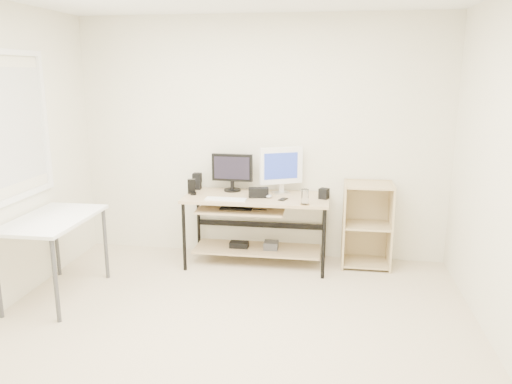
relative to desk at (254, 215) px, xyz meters
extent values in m
cube|color=beige|center=(0.03, -1.66, -0.54)|extent=(4.00, 4.00, 0.01)
cube|color=silver|center=(0.03, 0.34, 0.76)|extent=(4.00, 0.01, 2.60)
cube|color=silver|center=(0.03, -3.66, 0.76)|extent=(4.00, 0.01, 2.60)
cube|color=white|center=(-1.96, -1.06, 1.01)|extent=(0.01, 1.00, 1.20)
cube|color=tan|center=(0.03, -0.01, 0.20)|extent=(1.50, 0.65, 0.03)
cube|color=tan|center=(-0.12, -0.06, 0.08)|extent=(0.90, 0.49, 0.02)
cube|color=tan|center=(0.03, 0.04, -0.39)|extent=(1.35, 0.46, 0.02)
cube|color=black|center=(-0.17, -0.06, 0.10)|extent=(0.33, 0.22, 0.01)
cylinder|color=black|center=(0.08, -0.11, 0.10)|extent=(0.14, 0.01, 0.01)
cube|color=#414144|center=(0.18, 0.04, -0.34)|extent=(0.15, 0.15, 0.08)
cube|color=black|center=(-0.17, 0.04, -0.35)|extent=(0.20, 0.12, 0.06)
cylinder|color=black|center=(-0.68, -0.29, -0.18)|extent=(0.04, 0.04, 0.72)
cylinder|color=black|center=(-0.68, 0.28, -0.18)|extent=(0.04, 0.04, 0.72)
cylinder|color=black|center=(0.74, -0.29, -0.18)|extent=(0.04, 0.04, 0.72)
cylinder|color=black|center=(0.74, 0.28, -0.18)|extent=(0.04, 0.04, 0.72)
cube|color=white|center=(-1.65, -1.06, 0.20)|extent=(0.60, 1.00, 0.03)
cylinder|color=#414144|center=(-1.91, -0.60, -0.18)|extent=(0.04, 0.04, 0.72)
cylinder|color=#414144|center=(-1.39, -1.52, -0.18)|extent=(0.04, 0.04, 0.72)
cylinder|color=#414144|center=(-1.39, -0.60, -0.18)|extent=(0.04, 0.04, 0.72)
cube|color=tan|center=(0.94, 0.12, -0.09)|extent=(0.02, 0.40, 0.90)
cube|color=tan|center=(1.42, 0.12, -0.09)|extent=(0.02, 0.40, 0.90)
cube|color=tan|center=(1.18, 0.31, -0.09)|extent=(0.50, 0.02, 0.90)
cube|color=tan|center=(1.18, 0.12, -0.50)|extent=(0.46, 0.38, 0.02)
cube|color=tan|center=(1.18, 0.12, -0.09)|extent=(0.46, 0.38, 0.02)
cube|color=tan|center=(1.18, 0.12, 0.34)|extent=(0.46, 0.38, 0.02)
cylinder|color=black|center=(-0.27, 0.19, 0.22)|extent=(0.18, 0.18, 0.02)
cylinder|color=black|center=(-0.27, 0.19, 0.28)|extent=(0.04, 0.04, 0.09)
cube|color=black|center=(-0.27, 0.19, 0.47)|extent=(0.44, 0.07, 0.30)
cube|color=black|center=(-0.27, 0.17, 0.47)|extent=(0.38, 0.02, 0.24)
cube|color=silver|center=(0.26, 0.16, 0.22)|extent=(0.17, 0.15, 0.01)
cylinder|color=silver|center=(0.26, 0.16, 0.27)|extent=(0.04, 0.04, 0.09)
cube|color=white|center=(0.26, 0.16, 0.51)|extent=(0.44, 0.24, 0.39)
cube|color=#24379E|center=(0.26, 0.14, 0.51)|extent=(0.36, 0.17, 0.31)
cube|color=white|center=(-0.26, -0.20, 0.22)|extent=(0.42, 0.13, 0.01)
ellipsoid|color=#BCBCC1|center=(0.16, -0.05, 0.23)|extent=(0.10, 0.12, 0.04)
cube|color=black|center=(0.05, -0.05, 0.26)|extent=(0.22, 0.13, 0.10)
cube|color=black|center=(-0.67, 0.22, 0.25)|extent=(0.08, 0.08, 0.07)
cube|color=black|center=(-0.67, 0.22, 0.34)|extent=(0.09, 0.09, 0.11)
cube|color=black|center=(0.72, -0.01, 0.27)|extent=(0.12, 0.12, 0.11)
cube|color=black|center=(-0.67, 0.01, 0.29)|extent=(0.08, 0.06, 0.16)
cylinder|color=black|center=(-0.64, -0.05, 0.23)|extent=(0.08, 0.08, 0.03)
cube|color=black|center=(0.31, -0.11, 0.22)|extent=(0.10, 0.13, 0.01)
cylinder|color=olive|center=(0.54, -0.27, 0.21)|extent=(0.10, 0.10, 0.01)
cylinder|color=white|center=(0.54, -0.27, 0.29)|extent=(0.08, 0.08, 0.15)
camera|label=1|loc=(0.78, -4.99, 1.47)|focal=35.00mm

